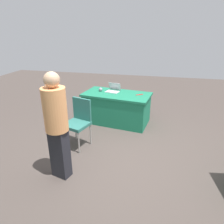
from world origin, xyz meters
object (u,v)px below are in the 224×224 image
(laptop_silver, at_px, (113,90))
(table_foreground, at_px, (117,108))
(yarn_ball, at_px, (101,89))
(scissors_red, at_px, (139,95))
(chair_aisle, at_px, (79,120))
(person_attendee_standing, at_px, (57,123))

(laptop_silver, bearing_deg, table_foreground, 144.41)
(yarn_ball, height_order, scissors_red, yarn_ball)
(chair_aisle, bearing_deg, yarn_ball, -76.38)
(chair_aisle, xyz_separation_m, scissors_red, (-1.05, -1.27, 0.20))
(person_attendee_standing, xyz_separation_m, laptop_silver, (-0.32, -2.34, -0.15))
(table_foreground, height_order, yarn_ball, yarn_ball)
(chair_aisle, bearing_deg, laptop_silver, -88.92)
(laptop_silver, bearing_deg, person_attendee_standing, 94.76)
(table_foreground, distance_m, chair_aisle, 1.36)
(laptop_silver, xyz_separation_m, yarn_ball, (0.31, 0.03, 0.01))
(chair_aisle, bearing_deg, person_attendee_standing, 110.45)
(chair_aisle, height_order, person_attendee_standing, person_attendee_standing)
(scissors_red, bearing_deg, laptop_silver, -47.71)
(laptop_silver, height_order, yarn_ball, laptop_silver)
(person_attendee_standing, height_order, yarn_ball, person_attendee_standing)
(table_foreground, xyz_separation_m, person_attendee_standing, (0.44, 2.20, 0.56))
(person_attendee_standing, distance_m, laptop_silver, 2.37)
(chair_aisle, height_order, laptop_silver, chair_aisle)
(chair_aisle, height_order, scissors_red, chair_aisle)
(table_foreground, height_order, chair_aisle, chair_aisle)
(yarn_ball, bearing_deg, laptop_silver, -173.74)
(laptop_silver, distance_m, scissors_red, 0.68)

